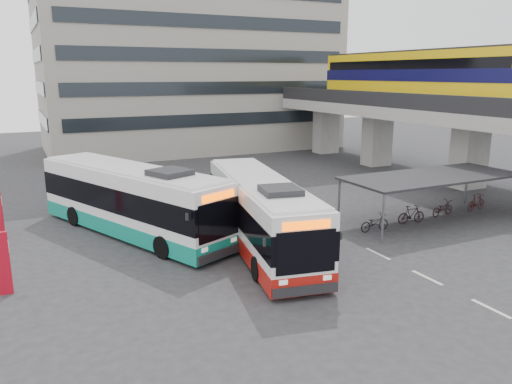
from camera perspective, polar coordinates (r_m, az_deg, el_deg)
name	(u,v)px	position (r m, az deg, el deg)	size (l,w,h in m)	color
ground	(332,263)	(21.87, 8.65, -8.01)	(120.00, 120.00, 0.00)	#28282B
viaduct	(422,96)	(41.36, 18.39, 10.36)	(8.00, 32.00, 9.68)	gray
bike_shelter	(430,192)	(28.88, 19.30, 0.05)	(10.00, 4.00, 2.54)	#595B60
office_block	(189,29)	(55.77, -7.71, 17.96)	(30.00, 15.00, 25.00)	gray
road_markings	(427,278)	(21.27, 18.96, -9.24)	(0.15, 7.60, 0.01)	beige
bus_main	(261,213)	(23.08, 0.52, -2.44)	(4.76, 12.14, 3.51)	white
bus_teal	(132,201)	(25.77, -14.02, -0.97)	(7.33, 12.53, 3.69)	white
pedestrian	(197,229)	(23.20, -6.73, -4.18)	(0.70, 0.46, 1.92)	black
sign_totem_mid	(3,262)	(20.49, -26.95, -7.18)	(0.52, 0.17, 2.38)	#A90A1B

